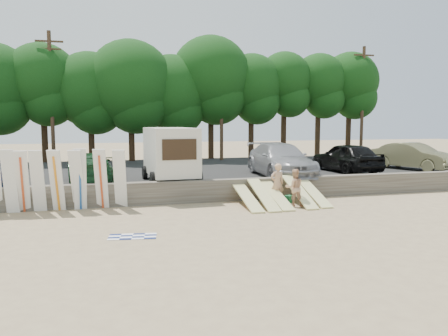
# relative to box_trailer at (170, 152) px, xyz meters

# --- Properties ---
(ground) EXTENTS (120.00, 120.00, 0.00)m
(ground) POSITION_rel_box_trailer_xyz_m (3.43, -5.05, -2.17)
(ground) COLOR tan
(ground) RESTS_ON ground
(seawall) EXTENTS (44.00, 0.50, 1.00)m
(seawall) POSITION_rel_box_trailer_xyz_m (3.43, -2.05, -1.67)
(seawall) COLOR #6B6356
(seawall) RESTS_ON ground
(parking_lot) EXTENTS (44.00, 14.50, 0.70)m
(parking_lot) POSITION_rel_box_trailer_xyz_m (3.43, 5.45, -1.82)
(parking_lot) COLOR #282828
(parking_lot) RESTS_ON ground
(treeline) EXTENTS (33.06, 6.87, 9.57)m
(treeline) POSITION_rel_box_trailer_xyz_m (1.61, 12.46, 4.32)
(treeline) COLOR #382616
(treeline) RESTS_ON parking_lot
(utility_poles) EXTENTS (25.80, 0.26, 9.00)m
(utility_poles) POSITION_rel_box_trailer_xyz_m (5.43, 10.95, 3.26)
(utility_poles) COLOR #473321
(utility_poles) RESTS_ON parking_lot
(box_trailer) EXTENTS (2.55, 4.25, 2.63)m
(box_trailer) POSITION_rel_box_trailer_xyz_m (0.00, 0.00, 0.00)
(box_trailer) COLOR beige
(box_trailer) RESTS_ON parking_lot
(car_1) EXTENTS (2.46, 5.13, 1.44)m
(car_1) POSITION_rel_box_trailer_xyz_m (-3.81, 0.81, -0.75)
(car_1) COLOR #163C1E
(car_1) RESTS_ON parking_lot
(car_2) EXTENTS (2.73, 6.15, 1.75)m
(car_2) POSITION_rel_box_trailer_xyz_m (5.98, 0.53, -0.59)
(car_2) COLOR #96959A
(car_2) RESTS_ON parking_lot
(car_3) EXTENTS (2.42, 5.15, 1.71)m
(car_3) POSITION_rel_box_trailer_xyz_m (10.44, 1.44, -0.62)
(car_3) COLOR black
(car_3) RESTS_ON parking_lot
(car_4) EXTENTS (3.33, 5.25, 1.63)m
(car_4) POSITION_rel_box_trailer_xyz_m (15.10, 1.53, -0.65)
(car_4) COLOR olive
(car_4) RESTS_ON parking_lot
(surfboard_upright_1) EXTENTS (0.56, 0.60, 2.57)m
(surfboard_upright_1) POSITION_rel_box_trailer_xyz_m (-6.70, -2.60, -0.89)
(surfboard_upright_1) COLOR white
(surfboard_upright_1) RESTS_ON ground
(surfboard_upright_2) EXTENTS (0.55, 0.79, 2.52)m
(surfboard_upright_2) POSITION_rel_box_trailer_xyz_m (-6.25, -2.60, -0.91)
(surfboard_upright_2) COLOR white
(surfboard_upright_2) RESTS_ON ground
(surfboard_upright_3) EXTENTS (0.52, 0.74, 2.53)m
(surfboard_upright_3) POSITION_rel_box_trailer_xyz_m (-5.68, -2.63, -0.91)
(surfboard_upright_3) COLOR white
(surfboard_upright_3) RESTS_ON ground
(surfboard_upright_4) EXTENTS (0.60, 0.80, 2.53)m
(surfboard_upright_4) POSITION_rel_box_trailer_xyz_m (-4.98, -2.64, -0.91)
(surfboard_upright_4) COLOR white
(surfboard_upright_4) RESTS_ON ground
(surfboard_upright_5) EXTENTS (0.63, 0.87, 2.51)m
(surfboard_upright_5) POSITION_rel_box_trailer_xyz_m (-4.19, -2.59, -0.92)
(surfboard_upright_5) COLOR white
(surfboard_upright_5) RESTS_ON ground
(surfboard_upright_6) EXTENTS (0.56, 0.65, 2.55)m
(surfboard_upright_6) POSITION_rel_box_trailer_xyz_m (-4.07, -2.60, -0.89)
(surfboard_upright_6) COLOR white
(surfboard_upright_6) RESTS_ON ground
(surfboard_upright_7) EXTENTS (0.61, 0.79, 2.53)m
(surfboard_upright_7) POSITION_rel_box_trailer_xyz_m (-3.25, -2.59, -0.91)
(surfboard_upright_7) COLOR white
(surfboard_upright_7) RESTS_ON ground
(surfboard_upright_8) EXTENTS (0.60, 0.91, 2.49)m
(surfboard_upright_8) POSITION_rel_box_trailer_xyz_m (-2.49, -2.64, -0.92)
(surfboard_upright_8) COLOR white
(surfboard_upright_8) RESTS_ON ground
(surfboard_low_0) EXTENTS (0.56, 2.92, 0.81)m
(surfboard_low_0) POSITION_rel_box_trailer_xyz_m (2.77, -3.65, -1.76)
(surfboard_low_0) COLOR #D9D489
(surfboard_low_0) RESTS_ON ground
(surfboard_low_1) EXTENTS (0.56, 2.87, 1.01)m
(surfboard_low_1) POSITION_rel_box_trailer_xyz_m (3.47, -3.70, -1.67)
(surfboard_low_1) COLOR #D9D489
(surfboard_low_1) RESTS_ON ground
(surfboard_low_2) EXTENTS (0.56, 2.90, 0.90)m
(surfboard_low_2) POSITION_rel_box_trailer_xyz_m (4.08, -3.65, -1.72)
(surfboard_low_2) COLOR #D9D489
(surfboard_low_2) RESTS_ON ground
(surfboard_low_3) EXTENTS (0.56, 2.83, 1.14)m
(surfboard_low_3) POSITION_rel_box_trailer_xyz_m (5.16, -3.66, -1.60)
(surfboard_low_3) COLOR #D9D489
(surfboard_low_3) RESTS_ON ground
(surfboard_low_4) EXTENTS (0.56, 2.87, 1.02)m
(surfboard_low_4) POSITION_rel_box_trailer_xyz_m (5.88, -3.50, -1.66)
(surfboard_low_4) COLOR #D9D489
(surfboard_low_4) RESTS_ON ground
(beachgoer_a) EXTENTS (0.68, 0.48, 1.78)m
(beachgoer_a) POSITION_rel_box_trailer_xyz_m (4.34, -3.11, -1.28)
(beachgoer_a) COLOR tan
(beachgoer_a) RESTS_ON ground
(beachgoer_b) EXTENTS (0.88, 0.74, 1.62)m
(beachgoer_b) POSITION_rel_box_trailer_xyz_m (4.74, -4.08, -1.36)
(beachgoer_b) COLOR tan
(beachgoer_b) RESTS_ON ground
(cooler) EXTENTS (0.47, 0.42, 0.32)m
(cooler) POSITION_rel_box_trailer_xyz_m (4.92, -3.17, -2.01)
(cooler) COLOR #238248
(cooler) RESTS_ON ground
(gear_bag) EXTENTS (0.37, 0.35, 0.22)m
(gear_bag) POSITION_rel_box_trailer_xyz_m (5.04, -2.81, -2.06)
(gear_bag) COLOR #C57117
(gear_bag) RESTS_ON ground
(beach_towel) EXTENTS (1.70, 1.70, 0.00)m
(beach_towel) POSITION_rel_box_trailer_xyz_m (-2.26, -7.34, -2.17)
(beach_towel) COLOR white
(beach_towel) RESTS_ON ground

